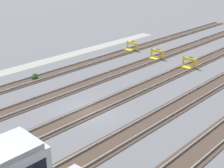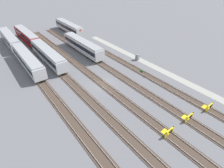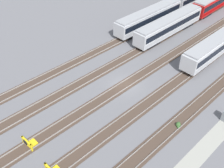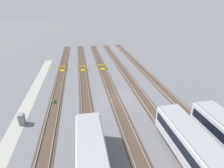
# 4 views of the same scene
# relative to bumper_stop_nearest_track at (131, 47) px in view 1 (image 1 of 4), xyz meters

# --- Properties ---
(ground_plane) EXTENTS (400.00, 400.00, 0.00)m
(ground_plane) POSITION_rel_bumper_stop_nearest_track_xyz_m (17.34, 10.18, -0.51)
(ground_plane) COLOR slate
(service_walkway) EXTENTS (54.00, 2.00, 0.01)m
(service_walkway) POSITION_rel_bumper_stop_nearest_track_xyz_m (17.34, -4.59, -0.51)
(service_walkway) COLOR #9E9E93
(service_walkway) RESTS_ON ground
(rail_track_nearest) EXTENTS (90.00, 2.23, 0.21)m
(rail_track_nearest) POSITION_rel_bumper_stop_nearest_track_xyz_m (17.34, -0.00, -0.47)
(rail_track_nearest) COLOR #47382D
(rail_track_nearest) RESTS_ON ground
(rail_track_near_inner) EXTENTS (90.00, 2.24, 0.21)m
(rail_track_near_inner) POSITION_rel_bumper_stop_nearest_track_xyz_m (17.34, 5.09, -0.47)
(rail_track_near_inner) COLOR #47382D
(rail_track_near_inner) RESTS_ON ground
(rail_track_middle) EXTENTS (90.00, 2.24, 0.21)m
(rail_track_middle) POSITION_rel_bumper_stop_nearest_track_xyz_m (17.34, 10.18, -0.47)
(rail_track_middle) COLOR #47382D
(rail_track_middle) RESTS_ON ground
(rail_track_far_inner) EXTENTS (90.00, 2.23, 0.21)m
(rail_track_far_inner) POSITION_rel_bumper_stop_nearest_track_xyz_m (17.34, 15.27, -0.47)
(rail_track_far_inner) COLOR #47382D
(rail_track_far_inner) RESTS_ON ground
(rail_track_farthest) EXTENTS (90.00, 2.23, 0.21)m
(rail_track_farthest) POSITION_rel_bumper_stop_nearest_track_xyz_m (17.34, 20.36, -0.47)
(rail_track_farthest) COLOR #47382D
(rail_track_farthest) RESTS_ON ground
(bumper_stop_nearest_track) EXTENTS (1.35, 2.00, 1.22)m
(bumper_stop_nearest_track) POSITION_rel_bumper_stop_nearest_track_xyz_m (0.00, 0.00, 0.00)
(bumper_stop_nearest_track) COLOR yellow
(bumper_stop_nearest_track) RESTS_ON ground
(bumper_stop_near_inner_track) EXTENTS (1.37, 2.01, 1.22)m
(bumper_stop_near_inner_track) POSITION_rel_bumper_stop_nearest_track_xyz_m (0.73, 5.10, 0.00)
(bumper_stop_near_inner_track) COLOR yellow
(bumper_stop_near_inner_track) RESTS_ON ground
(bumper_stop_middle_track) EXTENTS (1.38, 2.01, 1.22)m
(bumper_stop_middle_track) POSITION_rel_bumper_stop_nearest_track_xyz_m (0.81, 10.19, 0.00)
(bumper_stop_middle_track) COLOR yellow
(bumper_stop_middle_track) RESTS_ON ground
(weed_clump) EXTENTS (0.92, 0.70, 0.64)m
(weed_clump) POSITION_rel_bumper_stop_nearest_track_xyz_m (16.26, -0.32, -0.27)
(weed_clump) COLOR #38602D
(weed_clump) RESTS_ON ground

